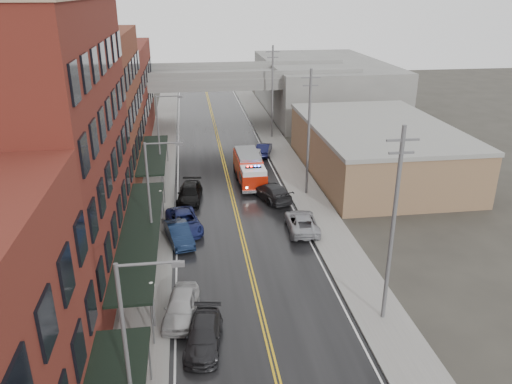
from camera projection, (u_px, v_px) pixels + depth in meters
road at (238, 220)px, 43.00m from camera, size 11.00×160.00×0.02m
sidewalk_left at (152, 225)px, 42.04m from camera, size 3.00×160.00×0.15m
sidewalk_right at (320, 214)px, 43.91m from camera, size 3.00×160.00×0.15m
curb_left at (172, 223)px, 42.25m from camera, size 0.30×160.00×0.15m
curb_right at (302, 216)px, 43.70m from camera, size 0.30×160.00×0.15m
brick_building_b at (39, 151)px, 31.48m from camera, size 9.00×20.00×18.00m
brick_building_c at (89, 112)px, 48.10m from camera, size 9.00×15.00×15.00m
brick_building_far at (113, 93)px, 64.72m from camera, size 9.00×20.00×12.00m
tan_building at (377, 150)px, 53.28m from camera, size 14.00×22.00×5.00m
right_far_block at (322, 86)px, 80.49m from camera, size 18.00×30.00×8.00m
awning_1 at (141, 231)px, 34.49m from camera, size 2.60×18.00×3.09m
awning_2 at (153, 154)px, 50.55m from camera, size 2.60×13.00×3.09m
globe_lamp_1 at (152, 294)px, 28.47m from camera, size 0.44×0.44×3.12m
globe_lamp_2 at (161, 200)px, 41.31m from camera, size 0.44×0.44×3.12m
street_lamp_0 at (132, 346)px, 20.03m from camera, size 2.64×0.22×9.00m
street_lamp_1 at (153, 195)px, 34.70m from camera, size 2.64×0.22×9.00m
street_lamp_2 at (161, 134)px, 49.38m from camera, size 2.64×0.22×9.00m
utility_pole_0 at (393, 225)px, 27.79m from camera, size 1.80×0.24×12.00m
utility_pole_1 at (309, 131)px, 46.13m from camera, size 1.80×0.24×12.00m
utility_pole_2 at (272, 91)px, 64.48m from camera, size 1.80×0.24×12.00m
overpass at (214, 85)px, 70.10m from camera, size 40.00×10.00×7.50m
fire_truck at (249, 168)px, 50.92m from camera, size 3.26×7.83×2.84m
parked_car_left_3 at (204, 336)px, 27.63m from camera, size 2.59×4.90×1.35m
parked_car_left_4 at (181, 306)px, 29.98m from camera, size 2.57×4.85×1.57m
parked_car_left_5 at (179, 234)px, 38.95m from camera, size 2.58×4.81×1.51m
parked_car_left_6 at (184, 222)px, 41.04m from camera, size 3.40×5.68×1.48m
parked_car_left_7 at (190, 194)px, 46.60m from camera, size 2.75×5.45×1.52m
parked_car_right_0 at (302, 222)px, 40.99m from camera, size 2.66×5.30×1.44m
parked_car_right_1 at (271, 191)px, 47.02m from camera, size 3.79×5.89×1.59m
parked_car_right_2 at (256, 154)px, 58.09m from camera, size 2.85×4.41×1.40m
parked_car_right_3 at (264, 149)px, 59.72m from camera, size 2.72×4.65×1.45m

